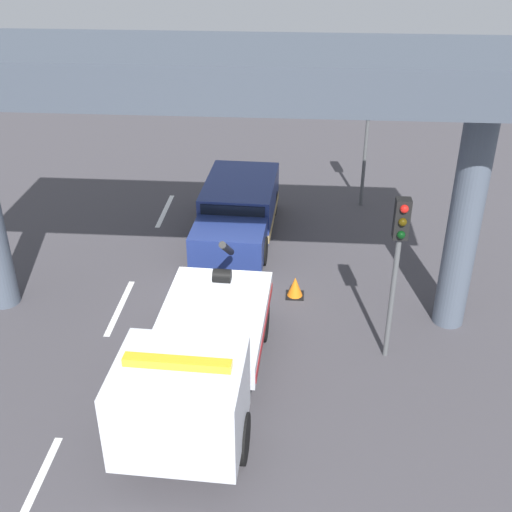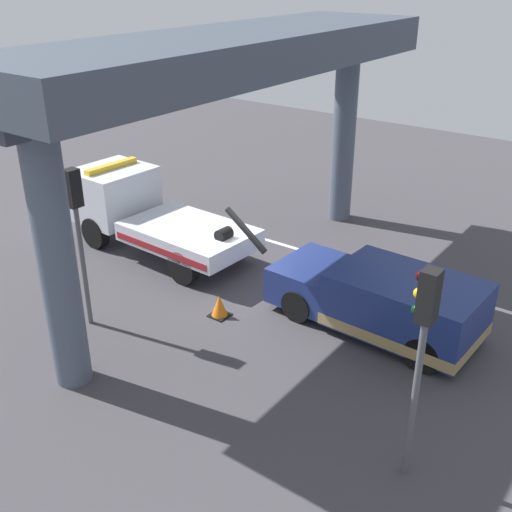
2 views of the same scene
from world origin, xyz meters
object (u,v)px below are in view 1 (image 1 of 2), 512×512
at_px(tow_truck_white, 196,365).
at_px(traffic_light_near, 368,123).
at_px(traffic_light_far, 399,246).
at_px(towed_van_green, 238,211).
at_px(traffic_cone_orange, 295,287).

bearing_deg(tow_truck_white, traffic_light_near, 158.89).
bearing_deg(tow_truck_white, traffic_light_far, 117.82).
relative_size(towed_van_green, traffic_light_near, 1.30).
bearing_deg(traffic_light_near, tow_truck_white, -21.11).
xyz_separation_m(tow_truck_white, towed_van_green, (-8.22, 0.03, -0.42)).
relative_size(tow_truck_white, traffic_cone_orange, 12.59).
xyz_separation_m(towed_van_green, traffic_cone_orange, (3.61, 1.90, -0.51)).
bearing_deg(traffic_cone_orange, tow_truck_white, -22.75).
bearing_deg(traffic_cone_orange, traffic_light_far, 42.03).
bearing_deg(traffic_light_near, traffic_light_far, 0.00).
relative_size(tow_truck_white, traffic_light_near, 1.80).
xyz_separation_m(tow_truck_white, traffic_light_far, (-2.17, 4.12, 1.74)).
distance_m(towed_van_green, traffic_cone_orange, 4.11).
relative_size(traffic_light_far, traffic_cone_orange, 6.96).
relative_size(towed_van_green, traffic_cone_orange, 9.11).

